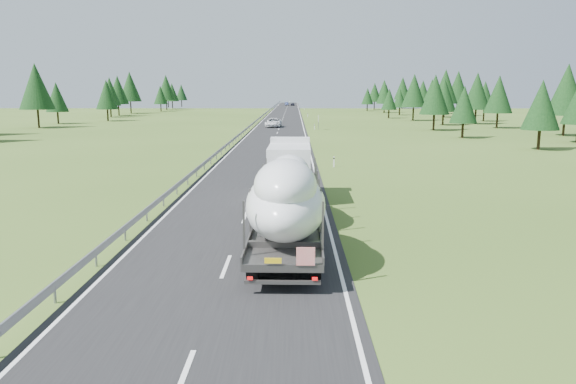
{
  "coord_description": "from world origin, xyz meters",
  "views": [
    {
      "loc": [
        2.75,
        -21.88,
        7.09
      ],
      "look_at": [
        2.47,
        5.24,
        2.15
      ],
      "focal_mm": 35.0,
      "sensor_mm": 36.0,
      "label": 1
    }
  ],
  "objects_px": {
    "boat_truck": "(288,186)",
    "distant_car_dark": "(293,104)",
    "distant_van": "(274,123)",
    "highway_sign": "(318,120)",
    "distant_car_blue": "(287,104)"
  },
  "relations": [
    {
      "from": "highway_sign",
      "to": "boat_truck",
      "type": "bearing_deg",
      "value": -93.65
    },
    {
      "from": "distant_van",
      "to": "distant_car_dark",
      "type": "bearing_deg",
      "value": 91.79
    },
    {
      "from": "boat_truck",
      "to": "distant_car_dark",
      "type": "relative_size",
      "value": 5.05
    },
    {
      "from": "distant_car_dark",
      "to": "distant_car_blue",
      "type": "height_order",
      "value": "distant_car_blue"
    },
    {
      "from": "boat_truck",
      "to": "distant_van",
      "type": "height_order",
      "value": "boat_truck"
    },
    {
      "from": "highway_sign",
      "to": "distant_van",
      "type": "relative_size",
      "value": 0.41
    },
    {
      "from": "boat_truck",
      "to": "distant_car_dark",
      "type": "distance_m",
      "value": 229.96
    },
    {
      "from": "highway_sign",
      "to": "distant_car_dark",
      "type": "distance_m",
      "value": 156.0
    },
    {
      "from": "highway_sign",
      "to": "distant_car_blue",
      "type": "distance_m",
      "value": 159.46
    },
    {
      "from": "boat_truck",
      "to": "distant_car_blue",
      "type": "relative_size",
      "value": 4.32
    },
    {
      "from": "distant_van",
      "to": "distant_car_blue",
      "type": "xyz_separation_m",
      "value": [
        0.59,
        152.42,
        -0.08
      ]
    },
    {
      "from": "distant_van",
      "to": "boat_truck",
      "type": "bearing_deg",
      "value": -84.34
    },
    {
      "from": "boat_truck",
      "to": "distant_van",
      "type": "relative_size",
      "value": 3.31
    },
    {
      "from": "highway_sign",
      "to": "distant_van",
      "type": "xyz_separation_m",
      "value": [
        -8.36,
        6.85,
        -0.94
      ]
    },
    {
      "from": "boat_truck",
      "to": "distant_van",
      "type": "distance_m",
      "value": 80.98
    }
  ]
}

